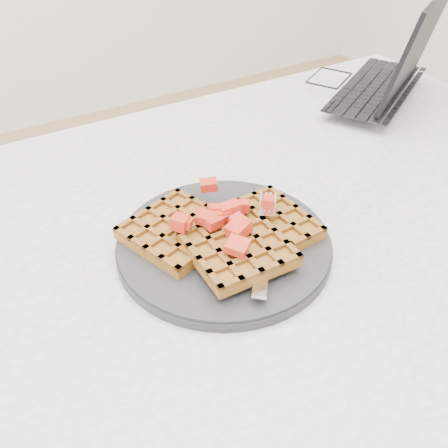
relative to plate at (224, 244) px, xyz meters
name	(u,v)px	position (x,y,z in m)	size (l,w,h in m)	color
table	(254,290)	(0.06, 0.01, -0.12)	(1.20, 0.80, 0.75)	silver
plate	(224,244)	(0.00, 0.00, 0.00)	(0.27, 0.27, 0.02)	black
waffles	(226,234)	(0.00, 0.00, 0.02)	(0.23, 0.20, 0.03)	#925C1E
strawberry_pile	(224,215)	(0.00, 0.00, 0.05)	(0.15, 0.15, 0.02)	#A40B00
fork	(264,241)	(0.04, -0.04, 0.02)	(0.02, 0.18, 0.02)	silver
laptop	(368,79)	(0.47, 0.25, 0.03)	(0.35, 0.33, 0.20)	black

